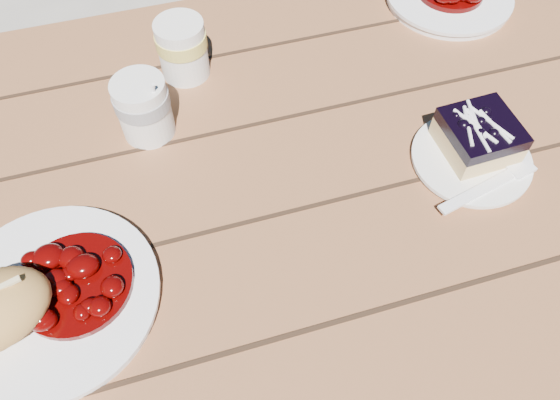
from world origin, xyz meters
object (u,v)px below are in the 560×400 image
object	(u,v)px
picnic_table	(271,227)
second_cup	(183,49)
coffee_cup	(144,108)
blueberry_cake	(479,136)
dessert_plate	(471,160)
main_plate	(53,299)

from	to	relation	value
picnic_table	second_cup	bearing A→B (deg)	108.81
coffee_cup	second_cup	distance (m)	0.13
second_cup	blueberry_cake	bearing A→B (deg)	-37.72
dessert_plate	coffee_cup	distance (m)	0.46
picnic_table	second_cup	world-z (taller)	second_cup
picnic_table	coffee_cup	size ratio (longest dim) A/B	21.66
main_plate	second_cup	size ratio (longest dim) A/B	2.64
blueberry_cake	coffee_cup	bearing A→B (deg)	156.40
blueberry_cake	second_cup	size ratio (longest dim) A/B	1.04
main_plate	coffee_cup	size ratio (longest dim) A/B	2.64
picnic_table	blueberry_cake	bearing A→B (deg)	-11.42
blueberry_cake	dessert_plate	bearing A→B (deg)	-125.81
second_cup	coffee_cup	bearing A→B (deg)	-125.17
picnic_table	blueberry_cake	size ratio (longest dim) A/B	20.74
main_plate	coffee_cup	world-z (taller)	coffee_cup
coffee_cup	main_plate	bearing A→B (deg)	-122.29
coffee_cup	blueberry_cake	bearing A→B (deg)	-21.48
dessert_plate	blueberry_cake	distance (m)	0.04
picnic_table	main_plate	size ratio (longest dim) A/B	8.20
dessert_plate	blueberry_cake	size ratio (longest dim) A/B	1.65
coffee_cup	second_cup	xyz separation A→B (m)	(0.07, 0.11, 0.00)
picnic_table	dessert_plate	size ratio (longest dim) A/B	12.59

